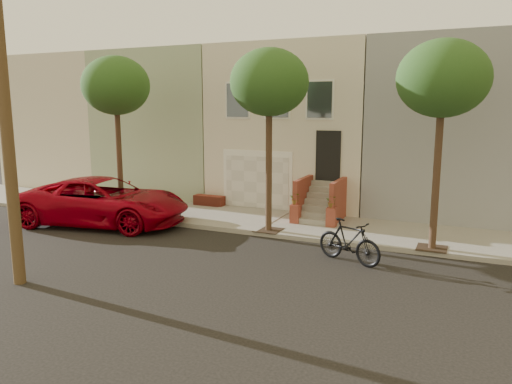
% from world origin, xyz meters
% --- Properties ---
extents(ground, '(90.00, 90.00, 0.00)m').
position_xyz_m(ground, '(0.00, 0.00, 0.00)').
color(ground, black).
rests_on(ground, ground).
extents(sidewalk, '(40.00, 3.70, 0.15)m').
position_xyz_m(sidewalk, '(0.00, 5.35, 0.07)').
color(sidewalk, gray).
rests_on(sidewalk, ground).
extents(house_row, '(33.10, 11.70, 7.00)m').
position_xyz_m(house_row, '(0.00, 11.19, 3.64)').
color(house_row, beige).
rests_on(house_row, sidewalk).
extents(tree_left, '(2.70, 2.57, 6.30)m').
position_xyz_m(tree_left, '(-5.50, 3.90, 5.26)').
color(tree_left, '#2D2116').
rests_on(tree_left, sidewalk).
extents(tree_mid, '(2.70, 2.57, 6.30)m').
position_xyz_m(tree_mid, '(1.00, 3.90, 5.26)').
color(tree_mid, '#2D2116').
rests_on(tree_mid, sidewalk).
extents(tree_right, '(2.70, 2.57, 6.30)m').
position_xyz_m(tree_right, '(6.50, 3.90, 5.26)').
color(tree_right, '#2D2116').
rests_on(tree_right, sidewalk).
extents(pickup_truck, '(6.95, 4.09, 1.81)m').
position_xyz_m(pickup_truck, '(-5.35, 2.67, 0.91)').
color(pickup_truck, '#920010').
rests_on(pickup_truck, ground).
extents(motorcycle, '(2.19, 1.34, 1.27)m').
position_xyz_m(motorcycle, '(4.35, 1.92, 0.64)').
color(motorcycle, black).
rests_on(motorcycle, ground).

